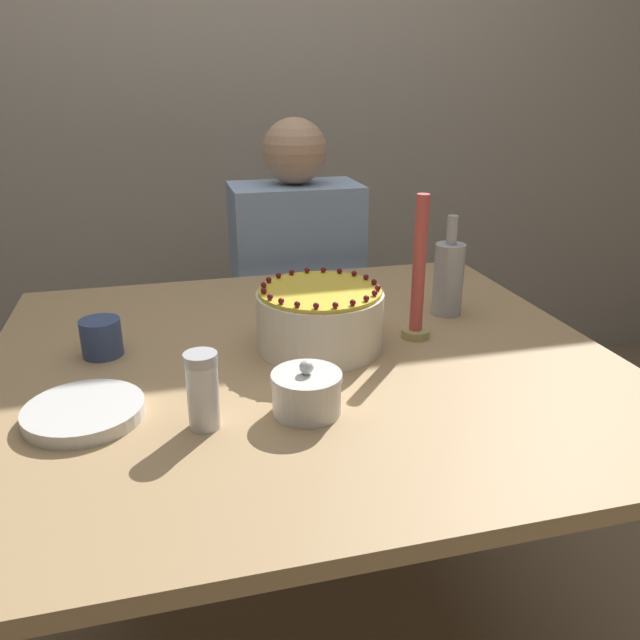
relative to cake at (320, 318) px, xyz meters
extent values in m
plane|color=#8C7556|center=(-0.05, -0.04, -0.84)|extent=(12.00, 12.00, 0.00)
cube|color=#ADA393|center=(-0.05, 1.36, 0.46)|extent=(8.00, 0.05, 2.60)
cube|color=tan|center=(-0.05, -0.04, -0.08)|extent=(1.25, 1.14, 0.03)
cylinder|color=tan|center=(-0.61, 0.47, -0.47)|extent=(0.07, 0.07, 0.75)
cylinder|color=tan|center=(0.52, 0.47, -0.47)|extent=(0.07, 0.07, 0.75)
cylinder|color=#EFE5CC|center=(0.00, 0.00, 0.00)|extent=(0.26, 0.26, 0.12)
cylinder|color=yellow|center=(0.00, 0.00, 0.06)|extent=(0.25, 0.25, 0.01)
sphere|color=maroon|center=(0.12, 0.00, 0.07)|extent=(0.01, 0.01, 0.01)
sphere|color=maroon|center=(0.11, 0.04, 0.07)|extent=(0.01, 0.01, 0.01)
sphere|color=maroon|center=(0.09, 0.07, 0.07)|extent=(0.01, 0.01, 0.01)
sphere|color=maroon|center=(0.07, 0.09, 0.07)|extent=(0.01, 0.01, 0.01)
sphere|color=maroon|center=(0.04, 0.11, 0.07)|extent=(0.01, 0.01, 0.01)
sphere|color=maroon|center=(0.00, 0.12, 0.07)|extent=(0.01, 0.01, 0.01)
sphere|color=maroon|center=(-0.04, 0.11, 0.07)|extent=(0.01, 0.01, 0.01)
sphere|color=maroon|center=(-0.07, 0.09, 0.07)|extent=(0.01, 0.01, 0.01)
sphere|color=maroon|center=(-0.09, 0.07, 0.07)|extent=(0.01, 0.01, 0.01)
sphere|color=maroon|center=(-0.11, 0.04, 0.07)|extent=(0.01, 0.01, 0.01)
sphere|color=maroon|center=(-0.12, 0.00, 0.07)|extent=(0.01, 0.01, 0.01)
sphere|color=maroon|center=(-0.11, -0.04, 0.07)|extent=(0.01, 0.01, 0.01)
sphere|color=maroon|center=(-0.09, -0.07, 0.07)|extent=(0.01, 0.01, 0.01)
sphere|color=maroon|center=(-0.07, -0.09, 0.07)|extent=(0.01, 0.01, 0.01)
sphere|color=maroon|center=(-0.04, -0.11, 0.07)|extent=(0.01, 0.01, 0.01)
sphere|color=maroon|center=(0.00, -0.12, 0.07)|extent=(0.01, 0.01, 0.01)
sphere|color=maroon|center=(0.04, -0.11, 0.07)|extent=(0.01, 0.01, 0.01)
sphere|color=maroon|center=(0.07, -0.09, 0.07)|extent=(0.01, 0.01, 0.01)
sphere|color=maroon|center=(0.09, -0.07, 0.07)|extent=(0.01, 0.01, 0.01)
sphere|color=maroon|center=(0.11, -0.04, 0.07)|extent=(0.01, 0.01, 0.01)
cylinder|color=silver|center=(-0.09, -0.26, -0.03)|extent=(0.12, 0.12, 0.06)
cylinder|color=silver|center=(-0.09, -0.26, 0.00)|extent=(0.12, 0.12, 0.01)
sphere|color=silver|center=(-0.09, -0.26, 0.02)|extent=(0.02, 0.02, 0.02)
cylinder|color=white|center=(-0.26, -0.27, -0.01)|extent=(0.05, 0.05, 0.11)
cylinder|color=silver|center=(-0.26, -0.27, 0.06)|extent=(0.05, 0.05, 0.02)
cylinder|color=silver|center=(-0.45, -0.19, -0.06)|extent=(0.20, 0.20, 0.01)
cylinder|color=silver|center=(-0.45, -0.19, -0.05)|extent=(0.20, 0.20, 0.01)
cylinder|color=silver|center=(-0.45, -0.19, -0.04)|extent=(0.20, 0.20, 0.01)
cylinder|color=tan|center=(0.21, 0.00, -0.05)|extent=(0.06, 0.06, 0.02)
cylinder|color=#CC4C47|center=(0.21, 0.00, 0.10)|extent=(0.03, 0.03, 0.29)
cylinder|color=#B2B7BC|center=(0.34, 0.12, 0.02)|extent=(0.07, 0.07, 0.17)
cylinder|color=#B2B7BC|center=(0.34, 0.12, 0.14)|extent=(0.02, 0.02, 0.07)
cylinder|color=#384C7F|center=(-0.44, 0.07, -0.03)|extent=(0.08, 0.08, 0.08)
cube|color=#473D33|center=(0.11, 0.73, -0.62)|extent=(0.34, 0.34, 0.45)
cube|color=#99B7E0|center=(0.11, 0.73, -0.12)|extent=(0.40, 0.24, 0.55)
sphere|color=tan|center=(0.11, 0.73, 0.26)|extent=(0.20, 0.20, 0.20)
camera|label=1|loc=(-0.30, -1.17, 0.47)|focal=35.00mm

